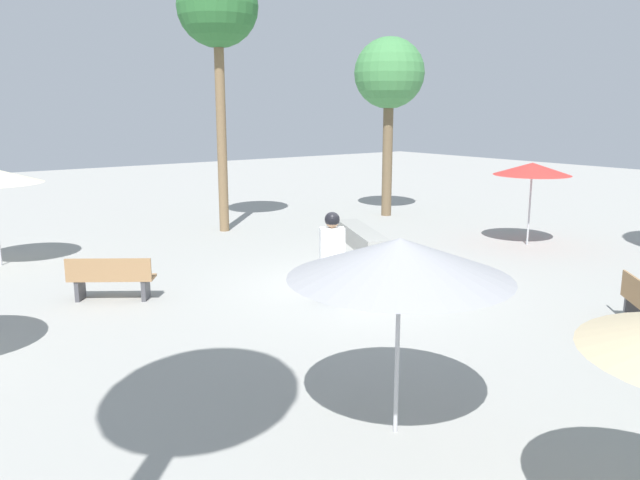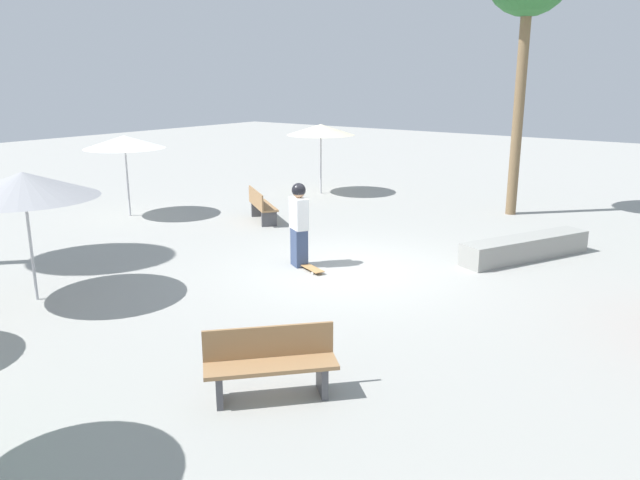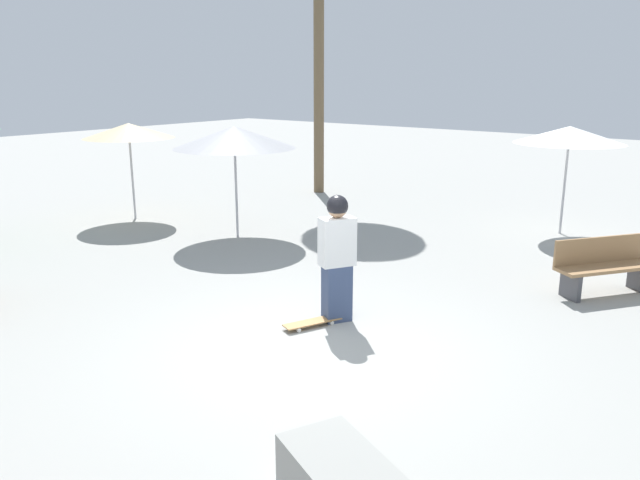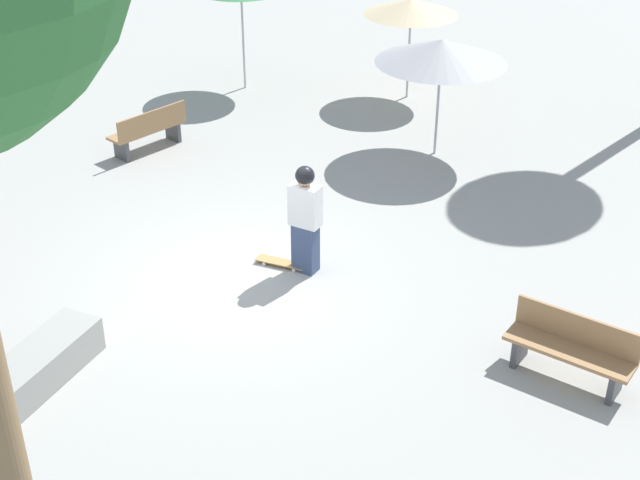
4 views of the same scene
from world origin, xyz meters
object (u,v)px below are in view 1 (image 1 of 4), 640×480
at_px(shade_umbrella_red, 532,169).
at_px(shade_umbrella_grey, 400,258).
at_px(skater_main, 332,254).
at_px(bench_far, 111,279).
at_px(palm_tree_far_back, 389,76).
at_px(palm_tree_center_right, 218,11).
at_px(concrete_ledge, 362,238).
at_px(skateboard, 351,296).

bearing_deg(shade_umbrella_red, shade_umbrella_grey, 27.84).
distance_m(skater_main, bench_far, 4.23).
xyz_separation_m(palm_tree_far_back, palm_tree_center_right, (5.78, -0.85, 1.63)).
height_order(concrete_ledge, palm_tree_center_right, palm_tree_center_right).
height_order(skateboard, concrete_ledge, concrete_ledge).
bearing_deg(bench_far, skateboard, -0.63).
distance_m(shade_umbrella_grey, palm_tree_center_right, 13.17).
distance_m(shade_umbrella_red, palm_tree_far_back, 6.34).
xyz_separation_m(skateboard, shade_umbrella_grey, (2.81, 4.19, 1.96)).
distance_m(shade_umbrella_grey, shade_umbrella_red, 11.00).
relative_size(skateboard, palm_tree_far_back, 0.14).
xyz_separation_m(concrete_ledge, palm_tree_center_right, (1.85, -4.18, 6.04)).
bearing_deg(shade_umbrella_grey, shade_umbrella_red, -152.16).
xyz_separation_m(shade_umbrella_grey, shade_umbrella_red, (-9.73, -5.14, 0.01)).
height_order(bench_far, shade_umbrella_red, shade_umbrella_red).
bearing_deg(palm_tree_far_back, skateboard, 43.44).
xyz_separation_m(concrete_ledge, shade_umbrella_red, (-3.75, 2.45, 1.80)).
distance_m(bench_far, shade_umbrella_grey, 7.10).
bearing_deg(shade_umbrella_grey, palm_tree_far_back, -132.24).
bearing_deg(palm_tree_far_back, shade_umbrella_red, 88.21).
bearing_deg(skateboard, skater_main, -175.13).
xyz_separation_m(concrete_ledge, shade_umbrella_grey, (5.98, 7.59, 1.78)).
bearing_deg(palm_tree_far_back, skater_main, 41.45).
xyz_separation_m(shade_umbrella_red, palm_tree_center_right, (5.60, -6.63, 4.24)).
xyz_separation_m(bench_far, shade_umbrella_grey, (-0.90, 6.86, 1.60)).
xyz_separation_m(concrete_ledge, bench_far, (6.88, 0.73, 0.19)).
relative_size(skateboard, concrete_ledge, 0.26).
bearing_deg(skater_main, shade_umbrella_red, 36.08).
bearing_deg(shade_umbrella_red, skateboard, 7.83).
relative_size(concrete_ledge, palm_tree_far_back, 0.53).
height_order(skater_main, palm_tree_far_back, palm_tree_far_back).
xyz_separation_m(skater_main, concrete_ledge, (-3.55, -3.28, -0.69)).
distance_m(bench_far, palm_tree_center_right, 9.14).
bearing_deg(skater_main, skateboard, 11.80).
bearing_deg(shade_umbrella_grey, concrete_ledge, -128.23).
distance_m(bench_far, palm_tree_far_back, 12.29).
relative_size(concrete_ledge, shade_umbrella_red, 1.43).
xyz_separation_m(skateboard, concrete_ledge, (-3.17, -3.40, 0.18)).
bearing_deg(skateboard, palm_tree_far_back, 66.08).
bearing_deg(palm_tree_far_back, bench_far, 20.55).
bearing_deg(shade_umbrella_red, concrete_ledge, -33.13).
xyz_separation_m(shade_umbrella_grey, palm_tree_center_right, (-4.13, -11.76, 4.25)).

